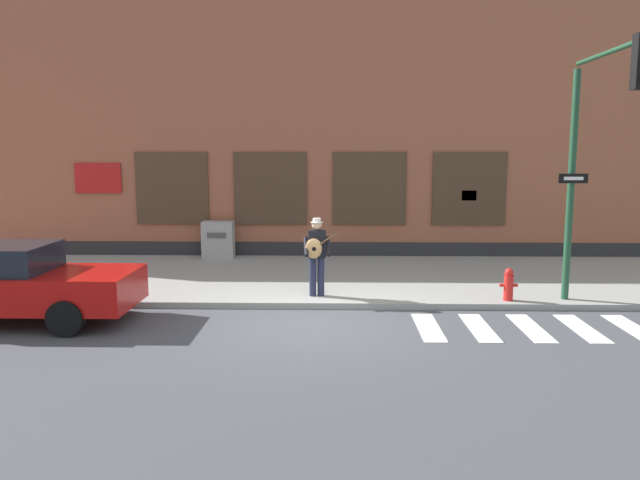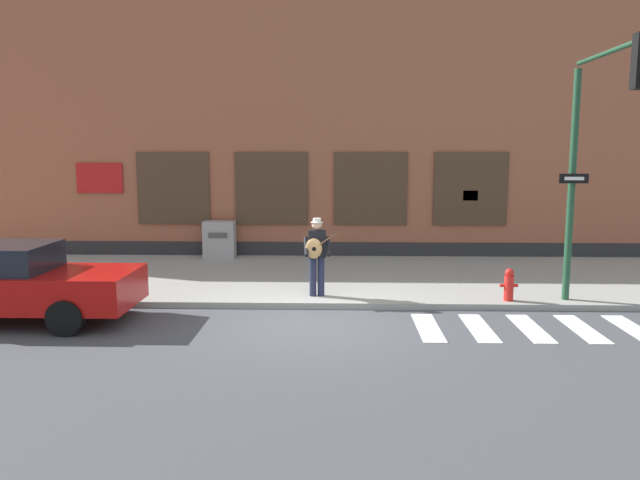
{
  "view_description": "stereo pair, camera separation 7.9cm",
  "coord_description": "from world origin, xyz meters",
  "px_view_note": "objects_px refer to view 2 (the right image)",
  "views": [
    {
      "loc": [
        0.43,
        -11.63,
        3.33
      ],
      "look_at": [
        0.13,
        1.41,
        1.43
      ],
      "focal_mm": 35.0,
      "sensor_mm": 36.0,
      "label": 1
    },
    {
      "loc": [
        0.51,
        -11.63,
        3.33
      ],
      "look_at": [
        0.13,
        1.41,
        1.43
      ],
      "focal_mm": 35.0,
      "sensor_mm": 36.0,
      "label": 2
    }
  ],
  "objects_px": {
    "traffic_light": "(598,133)",
    "utility_box": "(219,240)",
    "busker": "(317,252)",
    "fire_hydrant": "(509,285)",
    "red_car": "(13,283)"
  },
  "relations": [
    {
      "from": "red_car",
      "to": "fire_hydrant",
      "type": "height_order",
      "value": "red_car"
    },
    {
      "from": "busker",
      "to": "traffic_light",
      "type": "bearing_deg",
      "value": -14.71
    },
    {
      "from": "busker",
      "to": "utility_box",
      "type": "distance_m",
      "value": 5.75
    },
    {
      "from": "traffic_light",
      "to": "red_car",
      "type": "bearing_deg",
      "value": -178.13
    },
    {
      "from": "fire_hydrant",
      "to": "traffic_light",
      "type": "bearing_deg",
      "value": -41.64
    },
    {
      "from": "red_car",
      "to": "busker",
      "type": "relative_size",
      "value": 2.67
    },
    {
      "from": "busker",
      "to": "utility_box",
      "type": "bearing_deg",
      "value": 122.25
    },
    {
      "from": "utility_box",
      "to": "fire_hydrant",
      "type": "xyz_separation_m",
      "value": [
        7.17,
        -5.16,
        -0.2
      ]
    },
    {
      "from": "utility_box",
      "to": "fire_hydrant",
      "type": "relative_size",
      "value": 1.55
    },
    {
      "from": "red_car",
      "to": "fire_hydrant",
      "type": "distance_m",
      "value": 10.04
    },
    {
      "from": "red_car",
      "to": "traffic_light",
      "type": "height_order",
      "value": "traffic_light"
    },
    {
      "from": "traffic_light",
      "to": "utility_box",
      "type": "bearing_deg",
      "value": 143.35
    },
    {
      "from": "traffic_light",
      "to": "utility_box",
      "type": "height_order",
      "value": "traffic_light"
    },
    {
      "from": "busker",
      "to": "fire_hydrant",
      "type": "height_order",
      "value": "busker"
    },
    {
      "from": "red_car",
      "to": "traffic_light",
      "type": "xyz_separation_m",
      "value": [
        11.16,
        0.36,
        2.87
      ]
    }
  ]
}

